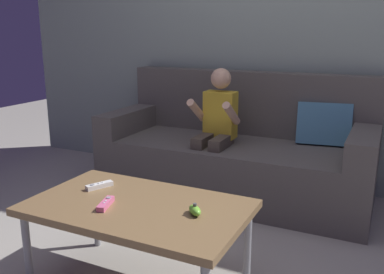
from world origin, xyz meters
The scene contains 7 objects.
wall_back centered at (0.00, 1.61, 1.25)m, with size 4.94×0.05×2.50m, color gray.
couch centered at (-0.22, 1.22, 0.31)m, with size 1.98×0.80×0.91m.
person_seated_on_couch centered at (-0.32, 1.04, 0.55)m, with size 0.32×0.39×0.96m.
coffee_table centered at (-0.20, -0.17, 0.40)m, with size 1.01×0.60×0.44m.
game_remote_pink_near_edge centered at (-0.32, -0.25, 0.45)m, with size 0.07×0.14×0.03m.
nunchuk_lime centered at (0.08, -0.16, 0.46)m, with size 0.10×0.09×0.05m.
game_remote_white_far_corner centered at (-0.49, -0.08, 0.45)m, with size 0.09×0.14×0.03m.
Camera 1 is at (0.80, -1.66, 1.21)m, focal length 39.00 mm.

